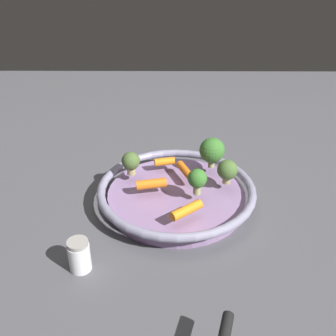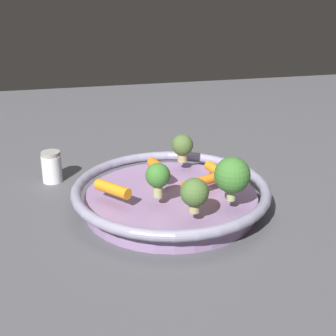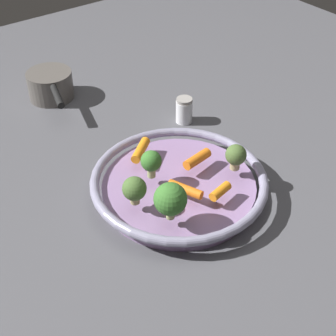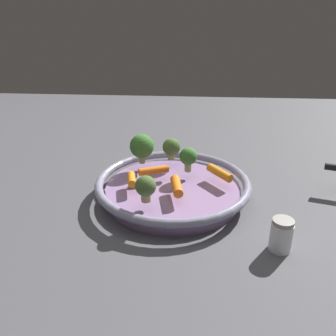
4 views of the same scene
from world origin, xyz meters
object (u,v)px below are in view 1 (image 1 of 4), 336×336
baby_carrot_center (151,184)px  broccoli_floret_edge (197,179)px  baby_carrot_near_rim (165,162)px  broccoli_floret_large (212,151)px  serving_bowl (176,194)px  broccoli_floret_mid (131,162)px  baby_carrot_back (185,171)px  salt_shaker (79,255)px  baby_carrot_right (186,210)px  broccoli_floret_small (227,170)px

baby_carrot_center → broccoli_floret_edge: broccoli_floret_edge is taller
baby_carrot_near_rim → broccoli_floret_large: (0.11, -0.01, 0.03)m
serving_bowl → broccoli_floret_mid: bearing=155.5°
baby_carrot_back → baby_carrot_near_rim: (-0.05, 0.04, 0.00)m
baby_carrot_back → salt_shaker: baby_carrot_back is taller
baby_carrot_back → salt_shaker: (-0.19, -0.24, -0.03)m
serving_bowl → baby_carrot_center: bearing=-168.6°
baby_carrot_center → baby_carrot_right: (0.07, -0.09, -0.00)m
baby_carrot_back → baby_carrot_near_rim: bearing=138.2°
baby_carrot_right → baby_carrot_back: (0.00, 0.15, -0.00)m
serving_bowl → salt_shaker: (-0.17, -0.20, 0.01)m
baby_carrot_back → broccoli_floret_mid: bearing=179.4°
baby_carrot_near_rim → salt_shaker: 0.32m
salt_shaker → baby_carrot_right: bearing=27.2°
broccoli_floret_edge → broccoli_floret_mid: broccoli_floret_edge is taller
baby_carrot_right → broccoli_floret_mid: broccoli_floret_mid is taller
baby_carrot_near_rim → broccoli_floret_edge: size_ratio=0.82×
broccoli_floret_large → salt_shaker: broccoli_floret_large is taller
broccoli_floret_small → salt_shaker: broccoli_floret_small is taller
baby_carrot_center → salt_shaker: (-0.12, -0.19, -0.03)m
broccoli_floret_mid → salt_shaker: 0.26m
baby_carrot_center → baby_carrot_near_rim: baby_carrot_center is taller
baby_carrot_center → serving_bowl: bearing=11.4°
broccoli_floret_large → serving_bowl: bearing=-135.7°
baby_carrot_near_rim → broccoli_floret_large: size_ratio=0.65×
baby_carrot_right → salt_shaker: size_ratio=1.11×
baby_carrot_right → baby_carrot_back: baby_carrot_right is taller
serving_bowl → broccoli_floret_edge: size_ratio=6.01×
baby_carrot_right → baby_carrot_center: bearing=128.0°
baby_carrot_center → broccoli_floret_mid: broccoli_floret_mid is taller
baby_carrot_right → salt_shaker: (-0.19, -0.10, -0.03)m
broccoli_floret_edge → broccoli_floret_large: size_ratio=0.79×
baby_carrot_center → baby_carrot_back: baby_carrot_center is taller
broccoli_floret_large → salt_shaker: (-0.25, -0.28, -0.06)m
baby_carrot_center → broccoli_floret_mid: bearing=129.9°
baby_carrot_right → broccoli_floret_large: bearing=70.8°
baby_carrot_right → broccoli_floret_edge: 0.08m
baby_carrot_back → baby_carrot_near_rim: 0.06m
broccoli_floret_edge → broccoli_floret_mid: size_ratio=1.07×
salt_shaker → broccoli_floret_edge: bearing=38.2°
broccoli_floret_small → broccoli_floret_edge: broccoli_floret_edge is taller
broccoli_floret_small → baby_carrot_back: bearing=158.7°
baby_carrot_right → baby_carrot_near_rim: size_ratio=1.48×
baby_carrot_right → broccoli_floret_edge: broccoli_floret_edge is taller
broccoli_floret_large → broccoli_floret_small: bearing=-68.6°
baby_carrot_right → broccoli_floret_small: broccoli_floret_small is taller
broccoli_floret_small → broccoli_floret_edge: 0.08m
baby_carrot_near_rim → broccoli_floret_small: 0.16m
baby_carrot_back → broccoli_floret_large: bearing=29.7°
broccoli_floret_mid → salt_shaker: bearing=-105.9°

